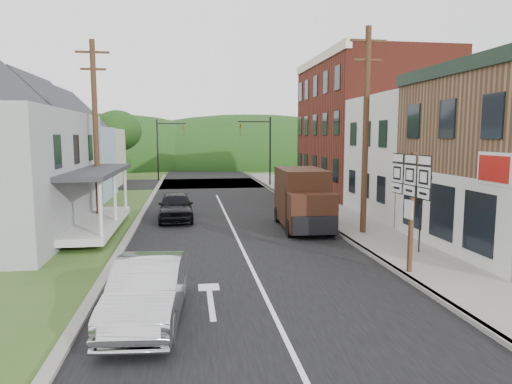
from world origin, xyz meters
name	(u,v)px	position (x,y,z in m)	size (l,w,h in m)	color
ground	(248,262)	(0.00, 0.00, 0.00)	(120.00, 120.00, 0.00)	#2D4719
road	(225,214)	(0.00, 10.00, 0.00)	(9.00, 90.00, 0.02)	black
cross_road	(211,183)	(0.00, 27.00, 0.00)	(60.00, 9.00, 0.02)	black
sidewalk_right	(337,216)	(5.90, 8.00, 0.07)	(2.80, 55.00, 0.15)	slate
curb_right	(313,217)	(4.55, 8.00, 0.07)	(0.20, 55.00, 0.15)	slate
curb_left	(137,222)	(-4.65, 8.00, 0.06)	(0.30, 55.00, 0.12)	slate
storefront_white	(437,157)	(11.30, 7.50, 3.25)	(8.00, 7.00, 6.50)	silver
storefront_red	(369,128)	(11.30, 17.00, 5.00)	(8.00, 12.00, 10.00)	#5F2016
house_blue	(53,146)	(-11.00, 17.00, 3.69)	(7.14, 8.16, 7.28)	#94B1CA
house_cream	(77,144)	(-11.50, 26.00, 3.69)	(7.14, 8.16, 7.28)	beige
utility_pole_right	(366,130)	(5.60, 3.50, 4.66)	(1.60, 0.26, 9.00)	#472D19
utility_pole_left	(96,131)	(-6.50, 8.00, 4.66)	(1.60, 0.26, 9.00)	#472D19
traffic_signal_right	(262,143)	(4.30, 23.50, 3.76)	(2.87, 0.20, 6.00)	black
traffic_signal_left	(165,142)	(-4.30, 30.50, 3.76)	(2.87, 0.20, 6.00)	black
tree_left_d	(117,131)	(-9.00, 32.00, 4.88)	(4.80, 4.80, 6.94)	#382616
forested_ridge	(202,165)	(0.00, 55.00, 0.00)	(90.00, 30.00, 16.00)	#10330F
silver_sedan	(148,291)	(-3.03, -4.77, 0.74)	(1.56, 4.47, 1.47)	#ADAEB2
dark_sedan	(176,206)	(-2.72, 8.39, 0.74)	(1.74, 4.32, 1.47)	black
delivery_van	(303,199)	(3.30, 5.30, 1.43)	(2.30, 5.15, 2.83)	black
route_sign_cluster	(411,195)	(4.75, -2.41, 2.58)	(0.25, 2.15, 3.76)	#472D19
warning_sign	(420,211)	(6.27, -0.19, 1.69)	(0.13, 0.67, 2.41)	black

